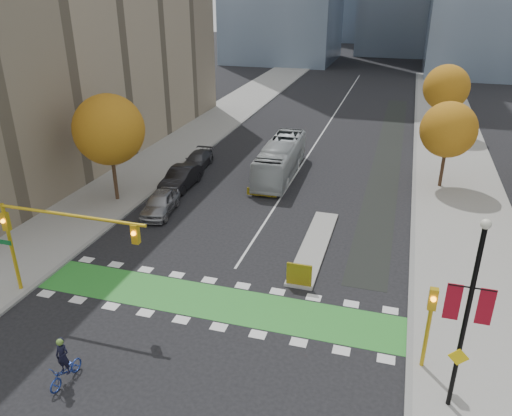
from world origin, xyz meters
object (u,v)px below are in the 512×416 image
Objects in this scene: bus at (280,159)px; parked_car_c at (197,160)px; parked_car_a at (160,203)px; hazard_board at (299,274)px; tree_east_near at (449,130)px; cyclist at (65,368)px; tree_west at (109,130)px; traffic_signal_west at (49,231)px; tree_east_far at (446,88)px; banner_lamppost at (468,311)px; parked_car_b at (181,178)px; traffic_signal_east at (430,316)px.

parked_car_c is at bearing 179.22° from bus.
parked_car_c is at bearing 89.43° from parked_car_a.
tree_east_near reaches higher than hazard_board.
cyclist is 16.91m from parked_car_a.
traffic_signal_west is (4.07, -12.51, -1.58)m from tree_west.
tree_east_far is 1.61× the size of parked_car_a.
tree_east_far is at bearing 88.21° from tree_east_near.
banner_lamppost reaches higher than parked_car_c.
banner_lamppost is at bearing -91.17° from tree_east_near.
tree_east_far reaches higher than cyclist.
tree_west reaches higher than tree_east_near.
tree_east_far is 46.84m from cyclist.
parked_car_b reaches higher than parked_car_a.
parked_car_c is at bearing 104.41° from cyclist.
traffic_signal_west is 18.48m from traffic_signal_east.
parked_car_b is at bearing 91.43° from traffic_signal_west.
banner_lamppost is (1.00, -2.00, 1.88)m from traffic_signal_east.
traffic_signal_east is 24.50m from bus.
banner_lamppost reaches higher than parked_car_a.
cyclist is (8.15, -17.66, -4.87)m from tree_west.
tree_east_near is 21.63m from parked_car_b.
tree_east_far is at bearing 45.44° from parked_car_a.
tree_west reaches higher than hazard_board.
tree_east_far is 0.92× the size of banner_lamppost.
parked_car_b is at bearing 139.10° from traffic_signal_east.
parked_car_c is (3.00, 8.81, -4.93)m from tree_west.
cyclist reaches higher than hazard_board.
tree_east_far reaches higher than parked_car_a.
traffic_signal_west reaches higher than parked_car_a.
parked_car_b reaches higher than parked_car_c.
hazard_board is 21.09m from parked_car_c.
tree_west is 0.96× the size of traffic_signal_west.
cyclist is at bearing -110.53° from tree_east_far.
parked_car_a is (-19.21, 13.32, -3.80)m from banner_lamppost.
tree_east_far is 38.64m from traffic_signal_east.
tree_west is at bearing 154.01° from hazard_board.
parked_car_c is (-21.50, -17.19, -4.56)m from tree_east_far.
tree_west is 7.11m from parked_car_b.
tree_west is at bearing 150.93° from traffic_signal_east.
traffic_signal_west reaches higher than parked_car_c.
traffic_signal_east is at bearing 116.61° from banner_lamppost.
bus is at bearing 39.83° from tree_west.
hazard_board is 10.76m from banner_lamppost.
traffic_signal_west is at bearing -158.45° from hazard_board.
traffic_signal_east is at bearing 0.01° from traffic_signal_west.
bus is (10.73, 8.95, -4.10)m from tree_west.
parked_car_a is at bearing 148.13° from traffic_signal_east.
tree_east_far is 1.63× the size of parked_car_c.
bus is 2.09× the size of parked_car_b.
traffic_signal_west is 1.79× the size of parked_car_a.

